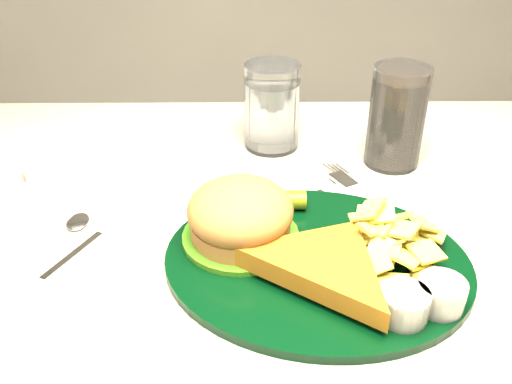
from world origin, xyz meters
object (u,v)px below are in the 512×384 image
dinner_plate (318,238)px  water_glass (272,107)px  cola_glass (397,117)px  fork_napkin (347,212)px

dinner_plate → water_glass: (-0.04, 0.30, 0.03)m
water_glass → dinner_plate: bearing=-82.0°
dinner_plate → cola_glass: cola_glass is taller
fork_napkin → cola_glass: bearing=30.4°
dinner_plate → water_glass: water_glass is taller
dinner_plate → fork_napkin: 0.12m
water_glass → fork_napkin: 0.23m
cola_glass → fork_napkin: cola_glass is taller
fork_napkin → water_glass: bearing=86.0°
water_glass → cola_glass: (0.18, -0.06, 0.01)m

